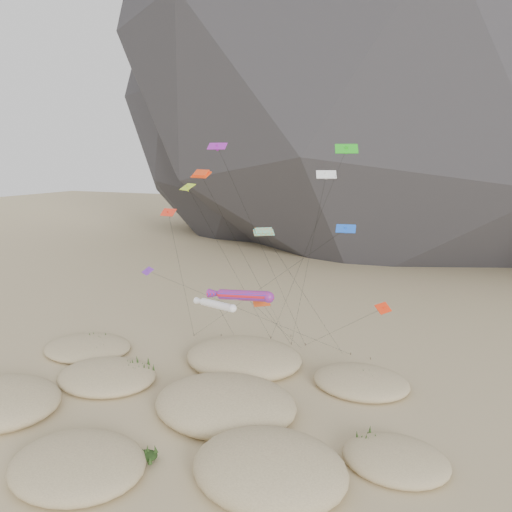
{
  "coord_description": "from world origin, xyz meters",
  "views": [
    {
      "loc": [
        23.69,
        -37.95,
        25.34
      ],
      "look_at": [
        2.08,
        12.0,
        14.41
      ],
      "focal_mm": 35.0,
      "sensor_mm": 36.0,
      "label": 1
    }
  ],
  "objects": [
    {
      "name": "ground",
      "position": [
        0.0,
        0.0,
        0.0
      ],
      "size": [
        500.0,
        500.0,
        0.0
      ],
      "primitive_type": "plane",
      "color": "#CCB789",
      "rests_on": "ground"
    },
    {
      "name": "dunes",
      "position": [
        -1.94,
        2.81,
        0.71
      ],
      "size": [
        51.5,
        36.3,
        3.9
      ],
      "color": "#CCB789",
      "rests_on": "ground"
    },
    {
      "name": "dune_grass",
      "position": [
        -0.19,
        4.35,
        0.88
      ],
      "size": [
        40.81,
        27.3,
        1.51
      ],
      "color": "black",
      "rests_on": "ground"
    },
    {
      "name": "kite_stakes",
      "position": [
        1.55,
        23.17,
        0.15
      ],
      "size": [
        25.01,
        5.23,
        0.3
      ],
      "color": "#3F2D1E",
      "rests_on": "ground"
    },
    {
      "name": "rainbow_tube_kite",
      "position": [
        1.91,
        8.49,
        10.77
      ],
      "size": [
        8.3,
        15.1,
        11.7
      ],
      "color": "#FF1A1B",
      "rests_on": "ground"
    },
    {
      "name": "white_tube_kite",
      "position": [
        -2.46,
        10.77,
        8.56
      ],
      "size": [
        6.88,
        12.4,
        9.29
      ],
      "color": "white",
      "rests_on": "ground"
    },
    {
      "name": "orange_parafoil",
      "position": [
        -7.13,
        16.48,
        22.95
      ],
      "size": [
        7.78,
        13.51,
        23.71
      ],
      "color": "#FF3C0D",
      "rests_on": "ground"
    },
    {
      "name": "multi_parafoil",
      "position": [
        3.47,
        11.21,
        17.13
      ],
      "size": [
        7.48,
        12.89,
        17.78
      ],
      "color": "orange",
      "rests_on": "ground"
    },
    {
      "name": "delta_kites",
      "position": [
        2.75,
        12.86,
        18.5
      ],
      "size": [
        30.43,
        15.18,
        26.72
      ],
      "color": "purple",
      "rests_on": "ground"
    }
  ]
}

